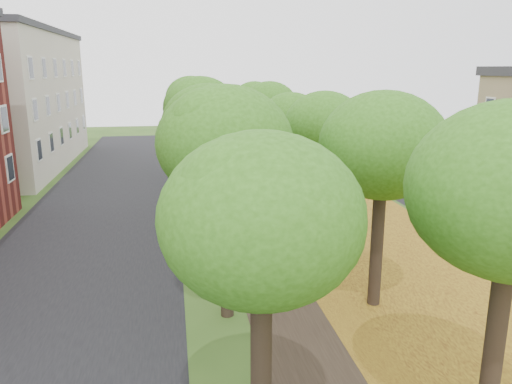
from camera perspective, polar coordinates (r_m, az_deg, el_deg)
name	(u,v)px	position (r m, az deg, el deg)	size (l,w,h in m)	color
street_asphalt	(94,233)	(24.60, -18.07, -4.44)	(8.00, 70.00, 0.01)	black
footpath	(252,225)	(24.57, -0.49, -3.75)	(3.20, 70.00, 0.01)	black
leaf_verge	(349,220)	(25.79, 10.57, -3.13)	(7.50, 70.00, 0.01)	#B89222
parking_lot	(489,207)	(30.52, 25.10, -1.56)	(9.00, 16.00, 0.01)	black
tree_row_west	(204,123)	(23.29, -5.91, 7.80)	(3.62, 33.62, 6.60)	black
tree_row_east	(305,122)	(24.07, 5.67, 8.01)	(3.62, 33.62, 6.60)	black
car_red	(494,219)	(25.84, 25.55, -2.77)	(1.37, 3.94, 1.30)	maroon
car_grey	(481,205)	(27.88, 24.33, -1.41)	(1.92, 4.72, 1.37)	#2D2C31
car_white	(407,177)	(33.22, 16.92, 1.63)	(2.42, 5.25, 1.46)	silver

